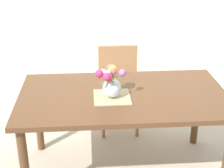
{
  "coord_description": "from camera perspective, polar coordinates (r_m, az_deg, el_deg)",
  "views": [
    {
      "loc": [
        -0.28,
        -2.51,
        2.0
      ],
      "look_at": [
        -0.1,
        -0.06,
        0.9
      ],
      "focal_mm": 54.42,
      "sensor_mm": 36.0,
      "label": 1
    }
  ],
  "objects": [
    {
      "name": "flower_vase",
      "position": [
        2.69,
        -0.23,
        0.35
      ],
      "size": [
        0.24,
        0.23,
        0.24
      ],
      "color": "silver",
      "rests_on": "placemat"
    },
    {
      "name": "dining_table",
      "position": [
        2.84,
        1.91,
        -3.3
      ],
      "size": [
        1.72,
        0.96,
        0.78
      ],
      "color": "brown",
      "rests_on": "ground_plane"
    },
    {
      "name": "placemat",
      "position": [
        2.74,
        -0.0,
        -2.21
      ],
      "size": [
        0.29,
        0.29,
        0.01
      ],
      "primitive_type": "cube",
      "color": "tan",
      "rests_on": "dining_table"
    },
    {
      "name": "chair_far",
      "position": [
        3.66,
        1.1,
        0.28
      ],
      "size": [
        0.42,
        0.42,
        0.9
      ],
      "rotation": [
        0.0,
        0.0,
        3.14
      ],
      "color": "#9E7047",
      "rests_on": "ground_plane"
    }
  ]
}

